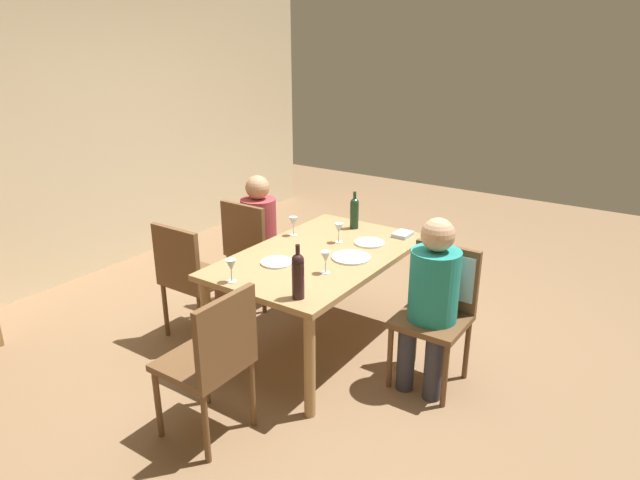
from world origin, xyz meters
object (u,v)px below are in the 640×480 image
object	(u,v)px
chair_near	(440,295)
wine_glass_centre	(231,266)
wine_glass_near_right	(339,229)
chair_far_left	(190,273)
dinner_plate_guest_right	(369,243)
wine_bottle_dark_red	(354,212)
chair_far_right	(253,245)
person_man_bearded	(432,293)
person_woman_host	(261,229)
wine_glass_near_left	(326,258)
dinner_plate_host	(277,262)
wine_glass_far	(293,222)
handbag	(233,303)
chair_left_end	(213,356)
dinner_plate_guest_left	(351,257)
wine_bottle_tall_green	(298,275)
dining_table	(320,264)

from	to	relation	value
chair_near	wine_glass_centre	distance (m)	1.37
wine_glass_centre	wine_glass_near_right	xyz separation A→B (m)	(0.98, -0.17, 0.00)
chair_far_left	dinner_plate_guest_right	bearing A→B (deg)	37.51
wine_bottle_dark_red	wine_glass_near_right	world-z (taller)	wine_bottle_dark_red
chair_far_right	wine_bottle_dark_red	world-z (taller)	wine_bottle_dark_red
person_man_bearded	person_woman_host	bearing A→B (deg)	-13.31
wine_glass_near_left	dinner_plate_host	bearing A→B (deg)	97.52
wine_bottle_dark_red	dinner_plate_host	world-z (taller)	wine_bottle_dark_red
wine_glass_far	person_man_bearded	bearing A→B (deg)	-100.32
chair_far_right	wine_bottle_dark_red	bearing A→B (deg)	23.39
chair_far_right	wine_glass_near_left	world-z (taller)	chair_far_right
chair_far_right	handbag	distance (m)	0.51
person_woman_host	dinner_plate_guest_right	world-z (taller)	person_woman_host
wine_bottle_dark_red	wine_glass_far	distance (m)	0.51
chair_near	wine_glass_near_left	size ratio (longest dim) A/B	6.17
wine_glass_near_right	wine_glass_near_left	bearing A→B (deg)	-156.05
wine_glass_far	dinner_plate_guest_right	distance (m)	0.61
chair_near	wine_glass_near_left	bearing A→B (deg)	31.55
chair_left_end	chair_far_left	bearing A→B (deg)	52.57
chair_far_right	dinner_plate_guest_right	world-z (taller)	chair_far_right
dinner_plate_host	dinner_plate_guest_right	size ratio (longest dim) A/B	0.99
dinner_plate_host	wine_glass_centre	bearing A→B (deg)	173.56
dinner_plate_guest_left	dinner_plate_guest_right	xyz separation A→B (m)	(0.33, 0.04, 0.00)
chair_near	wine_glass_centre	world-z (taller)	chair_near
dinner_plate_guest_right	chair_far_left	bearing A→B (deg)	127.51
wine_glass_near_right	person_man_bearded	bearing A→B (deg)	-108.29
chair_far_right	wine_glass_centre	distance (m)	1.25
person_woman_host	person_man_bearded	bearing A→B (deg)	-13.31
wine_bottle_tall_green	wine_glass_centre	bearing A→B (deg)	95.57
dining_table	chair_near	bearing A→B (deg)	-81.91
chair_left_end	wine_glass_near_left	size ratio (longest dim) A/B	6.17
wine_bottle_dark_red	person_woman_host	bearing A→B (deg)	106.11
wine_glass_near_left	wine_glass_far	bearing A→B (deg)	52.32
dining_table	wine_bottle_dark_red	bearing A→B (deg)	7.81
wine_glass_centre	handbag	bearing A→B (deg)	44.18
wine_glass_near_right	wine_glass_far	size ratio (longest dim) A/B	1.00
wine_bottle_tall_green	dinner_plate_host	bearing A→B (deg)	51.27
wine_glass_far	chair_far_left	bearing A→B (deg)	143.32
person_woman_host	wine_glass_far	bearing A→B (deg)	-20.72
dining_table	dinner_plate_host	size ratio (longest dim) A/B	7.16
dinner_plate_host	wine_bottle_dark_red	bearing A→B (deg)	-3.32
wine_bottle_dark_red	handbag	distance (m)	1.26
dinner_plate_guest_left	wine_glass_near_left	bearing A→B (deg)	178.68
dinner_plate_guest_left	wine_bottle_tall_green	bearing A→B (deg)	-174.77
chair_left_end	handbag	bearing A→B (deg)	39.30
wine_glass_near_left	wine_glass_centre	size ratio (longest dim) A/B	1.00
chair_far_right	chair_near	xyz separation A→B (m)	(-0.15, -1.74, 0.06)
handbag	wine_bottle_tall_green	bearing A→B (deg)	-119.43
wine_bottle_dark_red	handbag	xyz separation A→B (m)	(-0.62, 0.79, -0.77)
wine_glass_far	wine_glass_near_right	bearing A→B (deg)	-80.54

